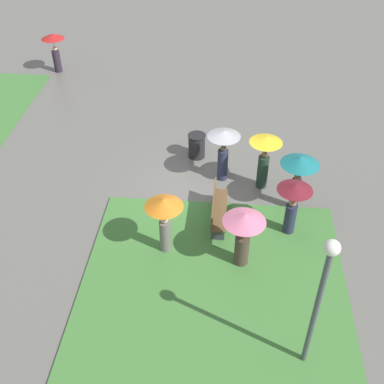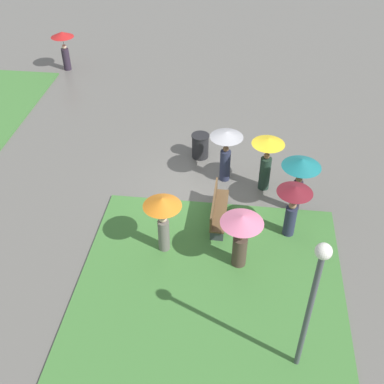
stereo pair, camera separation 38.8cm
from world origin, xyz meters
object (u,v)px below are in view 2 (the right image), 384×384
Objects in this scene: park_bench at (217,209)px; trash_bin at (200,146)px; crowd_person_yellow at (267,155)px; crowd_person_pink at (241,231)px; lone_walker_mid_plaza at (63,43)px; crowd_person_teal at (301,170)px; lamp_post at (313,293)px; crowd_person_maroon at (293,202)px; crowd_person_orange at (163,212)px; crowd_person_grey at (226,146)px.

park_bench is 3.43m from trash_bin.
park_bench is 1.02× the size of crowd_person_yellow.
park_bench is at bearing 150.45° from crowd_person_pink.
lone_walker_mid_plaza is at bearing 47.33° from trash_bin.
crowd_person_teal is (2.49, -1.60, 0.26)m from crowd_person_pink.
crowd_person_teal is at bearing 93.11° from crowd_person_yellow.
crowd_person_pink is at bearing 148.93° from lone_walker_mid_plaza.
lamp_post is at bearing 147.09° from lone_walker_mid_plaza.
trash_bin is 2.84m from crowd_person_yellow.
crowd_person_maroon is (4.18, 0.05, -1.22)m from lamp_post.
trash_bin is at bearing 77.63° from crowd_person_orange.
crowd_person_grey reaches higher than park_bench.
crowd_person_teal reaches higher than crowd_person_maroon.
crowd_person_yellow is (3.48, -0.65, 0.05)m from crowd_person_pink.
crowd_person_pink reaches higher than trash_bin.
crowd_person_teal is at bearing -70.22° from park_bench.
crowd_person_grey is 1.33m from crowd_person_yellow.
crowd_person_yellow is at bearing -36.90° from park_bench.
trash_bin is 0.47× the size of crowd_person_orange.
crowd_person_pink is 1.92m from crowd_person_maroon.
crowd_person_orange reaches higher than crowd_person_grey.
crowd_person_teal is (-2.52, -3.18, 1.06)m from trash_bin.
crowd_person_grey is at bearing -142.18° from trash_bin.
park_bench is 1.10× the size of crowd_person_pink.
lone_walker_mid_plaza is (10.10, 9.93, 0.06)m from crowd_person_maroon.
crowd_person_pink is 2.97m from crowd_person_teal.
crowd_person_maroon is 2.26m from crowd_person_yellow.
crowd_person_pink reaches higher than park_bench.
lamp_post is at bearing -64.93° from crowd_person_maroon.
crowd_person_yellow is 12.18m from lone_walker_mid_plaza.
trash_bin is (7.85, 3.00, -2.02)m from lamp_post.
crowd_person_teal is (2.17, -3.69, 0.11)m from crowd_person_orange.
crowd_person_orange is 3.61m from crowd_person_maroon.
crowd_person_orange is (0.32, 2.09, 0.15)m from crowd_person_pink.
crowd_person_grey is (3.48, -1.45, -0.10)m from crowd_person_orange.
trash_bin is 0.50× the size of crowd_person_pink.
crowd_person_grey is at bearing 153.70° from crowd_person_maroon.
crowd_person_teal and crowd_person_yellow have the same top height.
lone_walker_mid_plaza reaches higher than trash_bin.
crowd_person_orange reaches higher than crowd_person_maroon.
crowd_person_grey is (2.11, -0.09, 0.82)m from park_bench.
lamp_post is at bearing -26.17° from crowd_person_pink.
lamp_post reaches higher than crowd_person_maroon.
crowd_person_orange is 1.06× the size of crowd_person_maroon.
lone_walker_mid_plaza is at bearing 34.94° from lamp_post.
lamp_post is 5.42m from crowd_person_teal.
park_bench is 2.67m from crowd_person_teal.
park_bench is at bearing -165.55° from trash_bin.
crowd_person_pink is at bearing -14.90° from crowd_person_orange.
trash_bin is 4.20m from crowd_person_teal.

